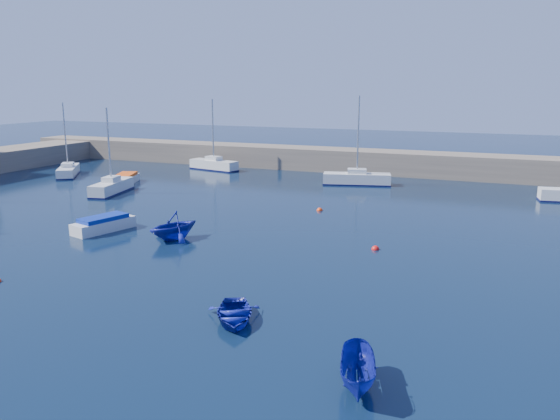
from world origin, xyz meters
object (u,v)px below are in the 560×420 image
at_px(sailboat_4, 68,171).
at_px(dinghy_center, 234,314).
at_px(dinghy_right, 358,373).
at_px(sailboat_5, 214,164).
at_px(dinghy_left, 173,226).
at_px(motorboat_1, 104,224).
at_px(sailboat_3, 112,187).
at_px(sailboat_6, 357,178).
at_px(motorboat_2, 125,179).

bearing_deg(sailboat_4, dinghy_center, -73.65).
bearing_deg(dinghy_right, sailboat_5, 109.41).
height_order(sailboat_4, dinghy_left, sailboat_4).
height_order(sailboat_5, motorboat_1, sailboat_5).
relative_size(sailboat_4, sailboat_5, 0.97).
xyz_separation_m(motorboat_1, dinghy_left, (5.74, 0.01, 0.44)).
xyz_separation_m(sailboat_3, dinghy_center, (23.86, -21.45, -0.30)).
relative_size(sailboat_5, sailboat_6, 0.94).
relative_size(sailboat_6, dinghy_right, 2.79).
xyz_separation_m(motorboat_1, dinghy_center, (15.30, -10.03, -0.17)).
bearing_deg(sailboat_4, sailboat_6, -23.09).
relative_size(sailboat_3, sailboat_5, 0.95).
bearing_deg(sailboat_4, sailboat_5, 3.00).
height_order(sailboat_5, motorboat_2, sailboat_5).
height_order(sailboat_3, dinghy_right, sailboat_3).
xyz_separation_m(sailboat_6, dinghy_center, (3.58, -34.83, -0.32)).
bearing_deg(dinghy_center, sailboat_4, 115.25).
height_order(sailboat_3, sailboat_6, sailboat_6).
height_order(sailboat_6, dinghy_right, sailboat_6).
relative_size(sailboat_6, motorboat_1, 1.94).
xyz_separation_m(sailboat_4, sailboat_5, (13.05, 10.26, 0.07)).
bearing_deg(dinghy_left, motorboat_1, -157.18).
bearing_deg(dinghy_right, dinghy_left, 124.90).
xyz_separation_m(dinghy_center, dinghy_left, (-9.56, 10.04, 0.60)).
bearing_deg(sailboat_6, motorboat_1, 140.25).
xyz_separation_m(sailboat_4, motorboat_2, (9.20, -1.68, -0.11)).
distance_m(sailboat_5, dinghy_center, 44.29).
distance_m(sailboat_6, dinghy_right, 39.39).
bearing_deg(dinghy_center, sailboat_6, 69.60).
xyz_separation_m(sailboat_3, motorboat_2, (-2.23, 4.92, -0.16)).
bearing_deg(sailboat_3, dinghy_right, -51.21).
xyz_separation_m(sailboat_6, dinghy_left, (-5.98, -24.79, 0.29)).
relative_size(sailboat_4, motorboat_1, 1.76).
relative_size(sailboat_4, dinghy_center, 2.51).
height_order(sailboat_5, sailboat_6, sailboat_6).
relative_size(dinghy_center, dinghy_right, 1.01).
relative_size(sailboat_5, dinghy_left, 2.37).
height_order(sailboat_4, motorboat_1, sailboat_4).
relative_size(motorboat_1, dinghy_center, 1.43).
distance_m(motorboat_1, dinghy_right, 25.38).
distance_m(sailboat_3, sailboat_6, 24.30).
bearing_deg(dinghy_right, motorboat_1, 133.29).
height_order(sailboat_3, motorboat_2, sailboat_3).
bearing_deg(sailboat_3, sailboat_4, 138.16).
bearing_deg(dinghy_right, motorboat_2, 122.47).
bearing_deg(motorboat_2, motorboat_1, -78.20).
height_order(sailboat_4, sailboat_5, sailboat_5).
xyz_separation_m(sailboat_3, dinghy_right, (30.16, -24.75, -0.02)).
bearing_deg(sailboat_6, dinghy_center, 171.40).
xyz_separation_m(motorboat_2, dinghy_center, (26.08, -26.37, -0.14)).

